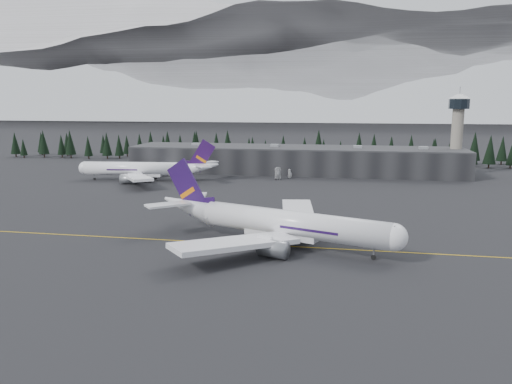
% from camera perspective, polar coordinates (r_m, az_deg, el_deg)
% --- Properties ---
extents(ground, '(1400.00, 1400.00, 0.00)m').
position_cam_1_polar(ground, '(124.96, -1.67, -5.69)').
color(ground, black).
rests_on(ground, ground).
extents(taxiline, '(400.00, 0.40, 0.02)m').
position_cam_1_polar(taxiline, '(123.08, -1.87, -5.94)').
color(taxiline, gold).
rests_on(taxiline, ground).
extents(terminal, '(160.00, 30.00, 12.60)m').
position_cam_1_polar(terminal, '(245.35, 4.46, 3.71)').
color(terminal, black).
rests_on(terminal, ground).
extents(control_tower, '(10.00, 10.00, 37.70)m').
position_cam_1_polar(control_tower, '(250.63, 22.04, 7.06)').
color(control_tower, gray).
rests_on(control_tower, ground).
extents(treeline, '(360.00, 20.00, 15.00)m').
position_cam_1_polar(treeline, '(281.85, 5.26, 4.80)').
color(treeline, black).
rests_on(treeline, ground).
extents(mountain_ridge, '(4400.00, 900.00, 420.00)m').
position_cam_1_polar(mountain_ridge, '(1118.22, 9.24, 8.44)').
color(mountain_ridge, white).
rests_on(mountain_ridge, ground).
extents(jet_main, '(64.69, 58.05, 19.62)m').
position_cam_1_polar(jet_main, '(121.99, 1.82, -3.40)').
color(jet_main, white).
rests_on(jet_main, ground).
extents(jet_parked, '(62.77, 57.70, 18.47)m').
position_cam_1_polar(jet_parked, '(223.76, -12.32, 2.58)').
color(jet_parked, white).
rests_on(jet_parked, ground).
extents(gse_vehicle_a, '(4.03, 6.14, 1.57)m').
position_cam_1_polar(gse_vehicle_a, '(222.77, 2.49, 1.63)').
color(gse_vehicle_a, silver).
rests_on(gse_vehicle_a, ground).
extents(gse_vehicle_b, '(4.44, 3.73, 1.43)m').
position_cam_1_polar(gse_vehicle_b, '(227.01, 3.91, 1.76)').
color(gse_vehicle_b, white).
rests_on(gse_vehicle_b, ground).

